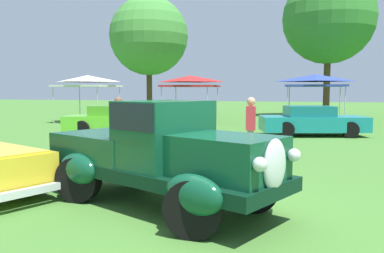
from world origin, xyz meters
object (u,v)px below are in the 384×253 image
Objects in this scene: show_car_lime at (118,120)px; show_car_teal at (312,121)px; spectator_between_cars at (119,126)px; canopy_tent_center_field at (191,80)px; canopy_tent_right_field at (316,80)px; canopy_tent_left_field at (87,80)px; spectator_far_side at (251,128)px; feature_pickup_truck at (161,153)px.

show_car_lime is 8.03m from show_car_teal.
canopy_tent_center_field reaches higher than spectator_between_cars.
show_car_lime is 11.03m from canopy_tent_right_field.
canopy_tent_right_field is at bearing 41.85° from show_car_lime.
canopy_tent_left_field and canopy_tent_center_field have the same top height.
spectator_between_cars is at bearing -171.57° from spectator_far_side.
canopy_tent_left_field is at bearing -163.15° from canopy_tent_center_field.
canopy_tent_center_field is at bearing 112.38° from spectator_far_side.
feature_pickup_truck is at bearing -103.15° from show_car_teal.
spectator_far_side is at bearing -103.73° from show_car_teal.
spectator_between_cars is at bearing 124.45° from feature_pickup_truck.
canopy_tent_center_field reaches higher than show_car_lime.
spectator_between_cars reaches higher than show_car_lime.
canopy_tent_left_field reaches higher than show_car_lime.
canopy_tent_right_field is at bearing 8.59° from canopy_tent_left_field.
feature_pickup_truck is at bearing -56.22° from canopy_tent_left_field.
canopy_tent_left_field is at bearing 135.65° from spectator_far_side.
feature_pickup_truck is 1.51× the size of canopy_tent_center_field.
show_car_teal is at bearing -38.91° from canopy_tent_center_field.
canopy_tent_center_field reaches higher than spectator_far_side.
show_car_teal is at bearing 76.27° from spectator_far_side.
spectator_far_side is (0.90, 4.18, 0.05)m from feature_pickup_truck.
spectator_between_cars is (-2.52, 3.68, 0.05)m from feature_pickup_truck.
feature_pickup_truck is 16.94m from canopy_tent_center_field.
show_car_lime is 1.54× the size of canopy_tent_left_field.
canopy_tent_center_field is (-4.11, 16.36, 1.56)m from feature_pickup_truck.
spectator_between_cars and spectator_far_side have the same top height.
spectator_between_cars is 1.00× the size of spectator_far_side.
canopy_tent_center_field is (-1.59, 12.69, 1.51)m from spectator_between_cars.
canopy_tent_left_field is at bearing 163.48° from show_car_teal.
feature_pickup_truck is 2.62× the size of spectator_far_side.
canopy_tent_left_field is 0.98× the size of canopy_tent_right_field.
canopy_tent_right_field is (1.91, 12.36, 1.51)m from spectator_far_side.
spectator_far_side is (6.19, -5.10, 0.31)m from show_car_lime.
feature_pickup_truck reaches higher than spectator_far_side.
feature_pickup_truck is 0.99× the size of show_car_teal.
spectator_far_side is 0.56× the size of canopy_tent_left_field.
show_car_teal is 8.90m from spectator_between_cars.
canopy_tent_right_field reaches higher than spectator_between_cars.
feature_pickup_truck is 0.95× the size of show_car_lime.
spectator_between_cars is 3.46m from spectator_far_side.
feature_pickup_truck is 4.28m from spectator_far_side.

